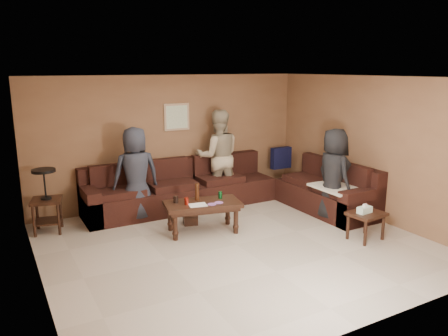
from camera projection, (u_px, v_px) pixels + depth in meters
name	position (u px, v px, depth m)	size (l,w,h in m)	color
room	(237.00, 137.00, 6.28)	(5.60, 5.50, 2.50)	#BDB19F
sectional_sofa	(233.00, 192.00, 8.25)	(4.65, 2.90, 0.97)	black
coffee_table	(202.00, 207.00, 7.08)	(1.32, 0.84, 0.79)	black
end_table_left	(46.00, 200.00, 7.05)	(0.56, 0.56, 1.06)	black
side_table_right	(366.00, 216.00, 6.77)	(0.58, 0.49, 0.59)	black
waste_bin	(190.00, 216.00, 7.50)	(0.23, 0.23, 0.28)	black
wall_art	(177.00, 117.00, 8.43)	(0.52, 0.04, 0.52)	tan
person_left	(136.00, 174.00, 7.57)	(0.81, 0.53, 1.66)	#272B37
person_middle	(218.00, 156.00, 8.61)	(0.90, 0.70, 1.84)	tan
person_right	(334.00, 175.00, 7.59)	(0.79, 0.52, 1.62)	black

